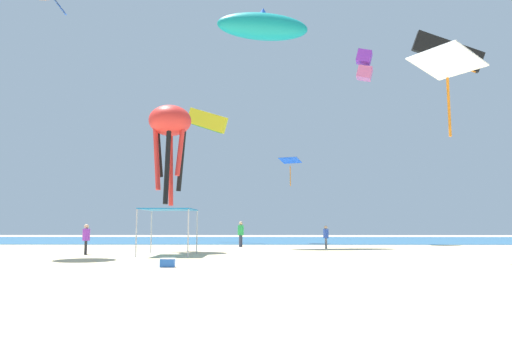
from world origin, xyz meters
TOP-DOWN VIEW (x-y plane):
  - ground at (0.00, 0.00)m, footprint 110.00×110.00m
  - ocean_strip at (0.00, 31.28)m, footprint 110.00×24.93m
  - canopy_tent at (-3.65, 5.54)m, footprint 2.75×3.27m
  - person_near_tent at (-0.13, 15.15)m, footprint 0.45×0.50m
  - person_leftmost at (5.95, 12.71)m, footprint 0.38×0.42m
  - person_central at (-8.40, 6.09)m, footprint 0.40×0.43m
  - cooler_box at (-2.23, -1.51)m, footprint 0.57×0.37m
  - kite_parafoil_yellow at (-4.09, 25.55)m, footprint 4.58×3.47m
  - kite_diamond_blue at (4.08, 22.19)m, footprint 2.28×2.27m
  - kite_box_purple at (11.19, 22.34)m, footprint 1.81×1.64m
  - kite_octopus_red at (-4.56, 9.72)m, footprint 3.71×3.71m
  - kite_inflatable_teal at (1.59, 16.74)m, footprint 8.05×4.18m
  - kite_parafoil_black at (13.29, 8.35)m, footprint 4.58×0.43m
  - kite_diamond_white at (10.55, 2.02)m, footprint 3.78×3.80m

SIDE VIEW (x-z plane):
  - ground at x=0.00m, z-range -0.10..0.00m
  - ocean_strip at x=0.00m, z-range 0.00..0.03m
  - cooler_box at x=-2.23m, z-range 0.00..0.35m
  - person_leftmost at x=5.95m, z-range 0.14..1.74m
  - person_central at x=-8.40m, z-range 0.15..1.84m
  - person_near_tent at x=-0.13m, z-range 0.17..2.07m
  - canopy_tent at x=-3.65m, z-range 1.13..3.66m
  - kite_diamond_blue at x=4.08m, z-range 6.16..8.71m
  - kite_octopus_red at x=-4.56m, z-range 4.85..11.40m
  - kite_diamond_white at x=10.55m, z-range 7.36..11.43m
  - kite_parafoil_yellow at x=-4.09m, z-range 10.48..13.75m
  - kite_parafoil_black at x=13.29m, z-range 11.14..13.92m
  - kite_box_purple at x=11.19m, z-range 15.17..18.17m
  - kite_inflatable_teal at x=1.59m, z-range 16.49..19.65m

